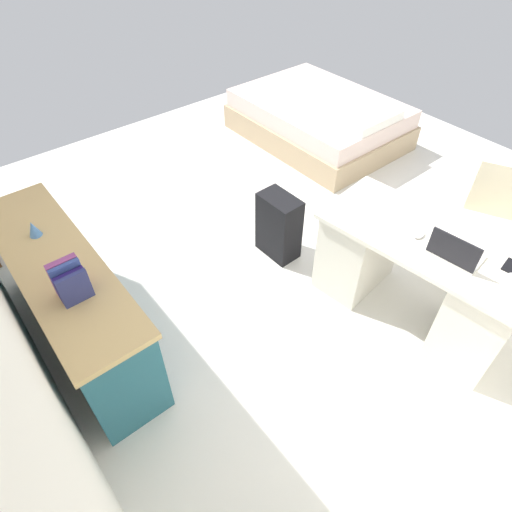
# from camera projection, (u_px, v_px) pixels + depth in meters

# --- Properties ---
(ground_plane) EXTENTS (5.87, 5.87, 0.00)m
(ground_plane) POSITION_uv_depth(u_px,v_px,m) (303.00, 231.00, 4.08)
(ground_plane) COLOR silver
(desk) EXTENTS (1.51, 0.83, 0.75)m
(desk) POSITION_uv_depth(u_px,v_px,m) (416.00, 276.00, 3.13)
(desk) COLOR silver
(desk) RESTS_ON ground_plane
(office_chair) EXTENTS (0.61, 0.61, 0.94)m
(office_chair) POSITION_uv_depth(u_px,v_px,m) (487.00, 232.00, 3.44)
(office_chair) COLOR black
(office_chair) RESTS_ON ground_plane
(credenza) EXTENTS (1.80, 0.48, 0.78)m
(credenza) POSITION_uv_depth(u_px,v_px,m) (72.00, 301.00, 2.96)
(credenza) COLOR #235B6B
(credenza) RESTS_ON ground_plane
(bed) EXTENTS (1.91, 1.41, 0.58)m
(bed) POSITION_uv_depth(u_px,v_px,m) (319.00, 119.00, 5.18)
(bed) COLOR tan
(bed) RESTS_ON ground_plane
(suitcase_black) EXTENTS (0.36, 0.23, 0.59)m
(suitcase_black) POSITION_uv_depth(u_px,v_px,m) (279.00, 226.00, 3.68)
(suitcase_black) COLOR black
(suitcase_black) RESTS_ON ground_plane
(laptop) EXTENTS (0.33, 0.26, 0.21)m
(laptop) POSITION_uv_depth(u_px,v_px,m) (455.00, 252.00, 2.71)
(laptop) COLOR silver
(laptop) RESTS_ON desk
(computer_mouse) EXTENTS (0.07, 0.11, 0.03)m
(computer_mouse) POSITION_uv_depth(u_px,v_px,m) (419.00, 234.00, 2.89)
(computer_mouse) COLOR white
(computer_mouse) RESTS_ON desk
(cell_phone_near_laptop) EXTENTS (0.09, 0.14, 0.01)m
(cell_phone_near_laptop) POSITION_uv_depth(u_px,v_px,m) (510.00, 266.00, 2.69)
(cell_phone_near_laptop) COLOR black
(cell_phone_near_laptop) RESTS_ON desk
(book_row) EXTENTS (0.16, 0.17, 0.23)m
(book_row) POSITION_uv_depth(u_px,v_px,m) (70.00, 281.00, 2.42)
(book_row) COLOR navy
(book_row) RESTS_ON credenza
(figurine_small) EXTENTS (0.08, 0.08, 0.11)m
(figurine_small) POSITION_uv_depth(u_px,v_px,m) (33.00, 229.00, 2.83)
(figurine_small) COLOR #4C7FBF
(figurine_small) RESTS_ON credenza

